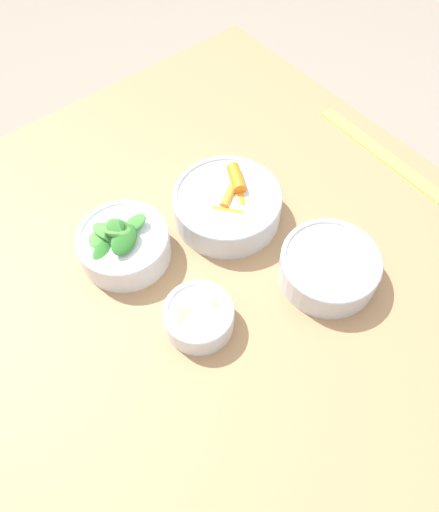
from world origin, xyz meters
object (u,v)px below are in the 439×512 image
object	(u,v)px
bowl_carrots	(227,204)
ruler	(381,153)
bowl_cookies	(199,316)
bowl_beans_hotdog	(329,268)
bowl_greens	(123,243)

from	to	relation	value
bowl_carrots	ruler	world-z (taller)	bowl_carrots
bowl_cookies	ruler	xyz separation A→B (m)	(-0.07, 0.52, -0.02)
bowl_beans_hotdog	bowl_carrots	bearing A→B (deg)	-167.02
bowl_beans_hotdog	bowl_greens	bearing A→B (deg)	-136.39
bowl_beans_hotdog	bowl_cookies	xyz separation A→B (m)	(-0.07, -0.23, -0.00)
bowl_carrots	bowl_greens	xyz separation A→B (m)	(-0.05, -0.20, 0.00)
bowl_cookies	bowl_carrots	bearing A→B (deg)	128.95
bowl_carrots	bowl_cookies	bearing A→B (deg)	-51.05
bowl_greens	bowl_cookies	world-z (taller)	bowl_greens
bowl_carrots	bowl_greens	bearing A→B (deg)	-103.34
bowl_carrots	bowl_greens	size ratio (longest dim) A/B	1.24
bowl_carrots	bowl_beans_hotdog	xyz separation A→B (m)	(0.21, 0.05, -0.01)
bowl_greens	bowl_beans_hotdog	size ratio (longest dim) A/B	0.95
ruler	bowl_cookies	bearing A→B (deg)	-82.49
bowl_beans_hotdog	ruler	size ratio (longest dim) A/B	0.53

